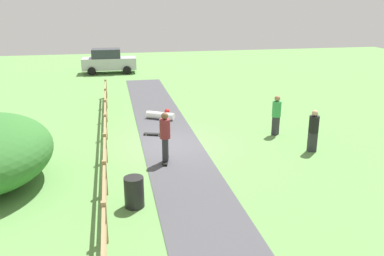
{
  "coord_description": "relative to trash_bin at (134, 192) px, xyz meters",
  "views": [
    {
      "loc": [
        -2.23,
        -15.15,
        5.64
      ],
      "look_at": [
        0.64,
        -0.98,
        1.0
      ],
      "focal_mm": 37.64,
      "sensor_mm": 36.0,
      "label": 1
    }
  ],
  "objects": [
    {
      "name": "bystander_green",
      "position": [
        6.42,
        5.21,
        0.52
      ],
      "size": [
        0.53,
        0.53,
        1.75
      ],
      "color": "#2D2D33",
      "rests_on": "ground_plane"
    },
    {
      "name": "asphalt_path",
      "position": [
        1.8,
        4.78,
        -0.44
      ],
      "size": [
        2.4,
        28.0,
        0.02
      ],
      "primitive_type": "cube",
      "color": "#47474C",
      "rests_on": "ground_plane"
    },
    {
      "name": "trash_bin",
      "position": [
        0.0,
        0.0,
        0.0
      ],
      "size": [
        0.56,
        0.56,
        0.9
      ],
      "primitive_type": "cylinder",
      "color": "black",
      "rests_on": "ground_plane"
    },
    {
      "name": "ground_plane",
      "position": [
        1.8,
        4.78,
        -0.45
      ],
      "size": [
        60.0,
        60.0,
        0.0
      ],
      "primitive_type": "plane",
      "color": "#60934C"
    },
    {
      "name": "skater_riding",
      "position": [
        1.31,
        3.02,
        0.62
      ],
      "size": [
        0.46,
        0.82,
        1.87
      ],
      "color": "black",
      "rests_on": "asphalt_path"
    },
    {
      "name": "skateboard_loose",
      "position": [
        1.18,
        6.12,
        -0.36
      ],
      "size": [
        0.82,
        0.46,
        0.08
      ],
      "color": "black",
      "rests_on": "asphalt_path"
    },
    {
      "name": "parked_car_silver",
      "position": [
        -0.58,
        22.34,
        0.51
      ],
      "size": [
        4.24,
        2.08,
        1.92
      ],
      "color": "#B7B7BC",
      "rests_on": "ground_plane"
    },
    {
      "name": "wooden_fence",
      "position": [
        -0.8,
        4.78,
        0.22
      ],
      "size": [
        0.12,
        18.12,
        1.1
      ],
      "color": "#997A51",
      "rests_on": "ground_plane"
    },
    {
      "name": "skater_fallen",
      "position": [
        1.84,
        8.57,
        -0.25
      ],
      "size": [
        1.41,
        1.36,
        0.36
      ],
      "color": "white",
      "rests_on": "asphalt_path"
    },
    {
      "name": "bystander_black",
      "position": [
        7.02,
        3.03,
        0.46
      ],
      "size": [
        0.39,
        0.39,
        1.66
      ],
      "color": "#2D2D33",
      "rests_on": "ground_plane"
    }
  ]
}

